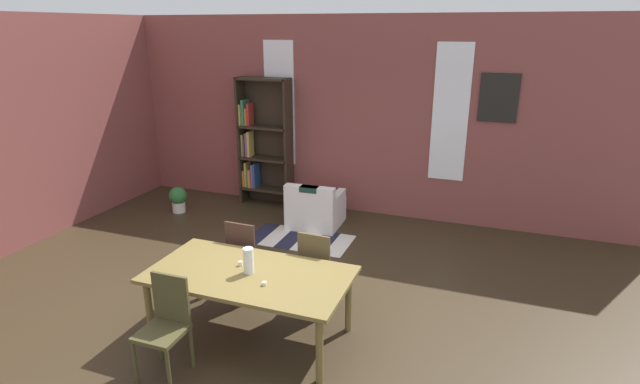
{
  "coord_description": "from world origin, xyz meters",
  "views": [
    {
      "loc": [
        2.23,
        -4.47,
        3.09
      ],
      "look_at": [
        0.07,
        1.38,
        1.01
      ],
      "focal_mm": 27.95,
      "sensor_mm": 36.0,
      "label": 1
    }
  ],
  "objects": [
    {
      "name": "dining_chair_near_left",
      "position": [
        -0.46,
        -1.27,
        0.51
      ],
      "size": [
        0.4,
        0.4,
        0.95
      ],
      "color": "#433E22",
      "rests_on": "ground"
    },
    {
      "name": "armchair_white",
      "position": [
        -0.46,
        2.57,
        0.28
      ],
      "size": [
        0.83,
        0.83,
        0.75
      ],
      "color": "white",
      "rests_on": "ground"
    },
    {
      "name": "back_wall_brick",
      "position": [
        0.0,
        3.53,
        1.64
      ],
      "size": [
        9.32,
        0.12,
        3.28
      ],
      "primitive_type": "cube",
      "color": "brown",
      "rests_on": "ground"
    },
    {
      "name": "ground_plane",
      "position": [
        0.0,
        0.0,
        0.0
      ],
      "size": [
        10.82,
        10.82,
        0.0
      ],
      "primitive_type": "plane",
      "color": "#352A1A"
    },
    {
      "name": "potted_plant_by_shelf",
      "position": [
        -2.92,
        2.33,
        0.25
      ],
      "size": [
        0.3,
        0.3,
        0.45
      ],
      "color": "silver",
      "rests_on": "ground"
    },
    {
      "name": "vase_on_table",
      "position": [
        -0.0,
        -0.5,
        0.87
      ],
      "size": [
        0.11,
        0.11,
        0.27
      ],
      "primitive_type": "cylinder",
      "color": "silver",
      "rests_on": "dining_table"
    },
    {
      "name": "striped_rug",
      "position": [
        -0.48,
        1.97,
        0.0
      ],
      "size": [
        1.56,
        0.82,
        0.01
      ],
      "color": "#1E1E33",
      "rests_on": "ground"
    },
    {
      "name": "tealight_candle_2",
      "position": [
        0.26,
        -0.68,
        0.75
      ],
      "size": [
        0.04,
        0.04,
        0.04
      ],
      "primitive_type": "cylinder",
      "color": "silver",
      "rests_on": "dining_table"
    },
    {
      "name": "dining_chair_far_right",
      "position": [
        0.45,
        0.26,
        0.51
      ],
      "size": [
        0.42,
        0.42,
        0.95
      ],
      "color": "brown",
      "rests_on": "ground"
    },
    {
      "name": "framed_picture",
      "position": [
        2.14,
        3.45,
        2.08
      ],
      "size": [
        0.56,
        0.03,
        0.72
      ],
      "primitive_type": "cube",
      "color": "black"
    },
    {
      "name": "dining_chair_far_left",
      "position": [
        -0.46,
        0.26,
        0.51
      ],
      "size": [
        0.41,
        0.41,
        0.95
      ],
      "color": "#3C261F",
      "rests_on": "ground"
    },
    {
      "name": "tealight_candle_1",
      "position": [
        -0.16,
        -0.39,
        0.75
      ],
      "size": [
        0.04,
        0.04,
        0.05
      ],
      "primitive_type": "cylinder",
      "color": "silver",
      "rests_on": "dining_table"
    },
    {
      "name": "tealight_candle_0",
      "position": [
        -0.01,
        -0.46,
        0.75
      ],
      "size": [
        0.04,
        0.04,
        0.04
      ],
      "primitive_type": "cylinder",
      "color": "silver",
      "rests_on": "dining_table"
    },
    {
      "name": "bookshelf_tall",
      "position": [
        -1.75,
        3.27,
        1.11
      ],
      "size": [
        0.95,
        0.33,
        2.26
      ],
      "color": "#2D2319",
      "rests_on": "ground"
    },
    {
      "name": "dining_table",
      "position": [
        -0.0,
        -0.5,
        0.66
      ],
      "size": [
        2.05,
        1.08,
        0.73
      ],
      "color": "brown",
      "rests_on": "ground"
    },
    {
      "name": "window_pane_0",
      "position": [
        -1.46,
        3.46,
        1.81
      ],
      "size": [
        0.55,
        0.02,
        2.13
      ],
      "primitive_type": "cube",
      "color": "white"
    },
    {
      "name": "window_pane_1",
      "position": [
        1.46,
        3.46,
        1.81
      ],
      "size": [
        0.55,
        0.02,
        2.13
      ],
      "primitive_type": "cube",
      "color": "white"
    }
  ]
}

